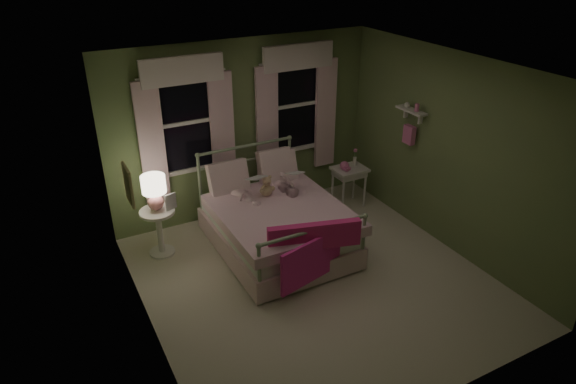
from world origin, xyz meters
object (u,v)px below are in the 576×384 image
child_left (242,177)px  nightstand_right (349,174)px  child_right (280,168)px  teddy_bear (267,188)px  table_lamp (154,189)px  nightstand_left (159,226)px  bed (277,223)px

child_left → nightstand_right: bearing=173.5°
child_left → child_right: bearing=170.2°
child_right → teddy_bear: size_ratio=2.61×
teddy_bear → nightstand_right: (1.53, 0.26, -0.24)m
teddy_bear → table_lamp: size_ratio=0.63×
nightstand_left → table_lamp: (0.00, 0.00, 0.54)m
teddy_bear → bed: bearing=-88.8°
nightstand_left → bed: bearing=-22.8°
nightstand_right → nightstand_left: bearing=178.8°
bed → child_right: child_right is taller
bed → child_right: bearing=57.6°
bed → nightstand_left: size_ratio=3.13×
nightstand_left → nightstand_right: 2.96m
nightstand_right → table_lamp: bearing=178.8°
child_left → table_lamp: (-1.14, 0.17, 0.01)m
child_right → teddy_bear: bearing=27.6°
bed → nightstand_left: bearing=157.2°
bed → child_left: bearing=123.4°
child_right → table_lamp: size_ratio=1.65×
child_left → table_lamp: child_left is taller
bed → teddy_bear: bed is taller
table_lamp → nightstand_right: 2.98m
bed → table_lamp: bed is taller
child_right → nightstand_left: size_ratio=1.21×
child_right → nightstand_left: 1.79m
child_left → teddy_bear: child_left is taller
nightstand_left → nightstand_right: bearing=-1.2°
bed → teddy_bear: (-0.01, 0.27, 0.42)m
teddy_bear → nightstand_left: 1.50m
bed → nightstand_right: bed is taller
bed → child_left: size_ratio=2.70×
teddy_bear → nightstand_left: teddy_bear is taller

